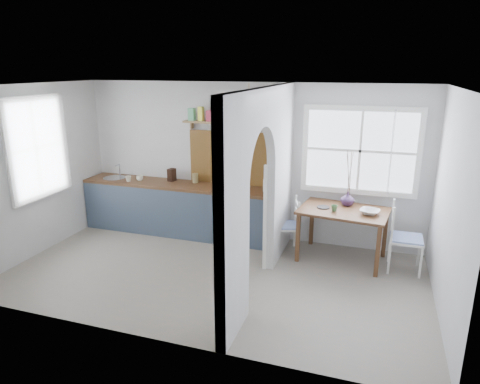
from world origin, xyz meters
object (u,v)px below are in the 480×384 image
(chair_right, at_px, (406,238))
(vase, at_px, (347,199))
(dining_table, at_px, (342,235))
(chair_left, at_px, (285,225))
(kettle, at_px, (268,184))

(chair_right, relative_size, vase, 4.66)
(dining_table, xyz_separation_m, chair_left, (-0.88, 0.02, 0.04))
(kettle, relative_size, vase, 1.14)
(chair_left, height_order, vase, vase)
(dining_table, distance_m, chair_right, 0.91)
(kettle, bearing_deg, dining_table, -0.55)
(dining_table, bearing_deg, chair_right, 1.52)
(chair_left, bearing_deg, kettle, -138.63)
(dining_table, distance_m, kettle, 1.39)
(chair_right, distance_m, kettle, 2.21)
(dining_table, distance_m, vase, 0.55)
(dining_table, relative_size, chair_right, 1.28)
(chair_left, relative_size, chair_right, 0.88)
(vase, bearing_deg, chair_right, -20.12)
(chair_right, bearing_deg, chair_left, 86.98)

